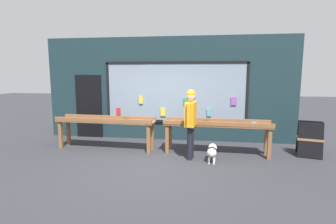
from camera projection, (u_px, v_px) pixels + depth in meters
name	position (u px, v px, depth m)	size (l,w,h in m)	color
ground_plane	(152.00, 163.00, 6.36)	(40.00, 40.00, 0.00)	#2D2D33
shopfront_facade	(167.00, 89.00, 8.46)	(8.05, 0.29, 3.30)	#192D33
display_table_left	(106.00, 123.00, 7.43)	(2.84, 0.68, 0.93)	brown
display_table_right	(217.00, 127.00, 6.97)	(2.84, 0.70, 0.92)	brown
person_browsing	(191.00, 118.00, 6.52)	(0.28, 0.68, 1.76)	black
small_dog	(212.00, 151.00, 6.38)	(0.27, 0.57, 0.42)	white
sandwich_board_sign	(310.00, 139.00, 6.85)	(0.70, 0.69, 0.91)	black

